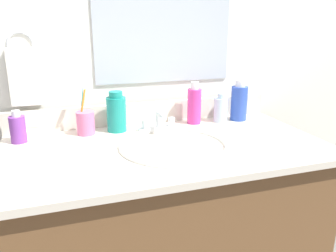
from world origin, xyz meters
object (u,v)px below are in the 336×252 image
at_px(bottle_shampoo_blue, 239,102).
at_px(faucet, 159,124).
at_px(bottle_gel_clear, 221,109).
at_px(bottle_cream_purple, 18,129).
at_px(bottle_mouthwash_teal, 116,113).
at_px(cup_pink, 85,122).
at_px(bottle_soap_pink, 194,105).
at_px(hand_towel, 24,77).
at_px(soap_bar, 34,133).

bearing_deg(bottle_shampoo_blue, faucet, -173.68).
bearing_deg(bottle_gel_clear, bottle_cream_purple, -178.95).
bearing_deg(bottle_mouthwash_teal, bottle_shampoo_blue, -0.79).
height_order(bottle_gel_clear, cup_pink, cup_pink).
height_order(faucet, bottle_soap_pink, bottle_soap_pink).
bearing_deg(bottle_mouthwash_teal, cup_pink, -177.98).
xyz_separation_m(faucet, bottle_soap_pink, (0.17, 0.05, 0.05)).
xyz_separation_m(bottle_cream_purple, bottle_soap_pink, (0.70, 0.03, 0.03)).
relative_size(bottle_cream_purple, cup_pink, 0.62).
bearing_deg(hand_towel, soap_bar, -74.99).
height_order(bottle_shampoo_blue, soap_bar, bottle_shampoo_blue).
bearing_deg(bottle_soap_pink, bottle_shampoo_blue, -3.37).
distance_m(hand_towel, bottle_cream_purple, 0.21).
xyz_separation_m(bottle_shampoo_blue, bottle_gel_clear, (-0.09, -0.00, -0.03)).
height_order(bottle_mouthwash_teal, soap_bar, bottle_mouthwash_teal).
distance_m(bottle_gel_clear, soap_bar, 0.78).
xyz_separation_m(bottle_cream_purple, bottle_shampoo_blue, (0.91, 0.02, 0.03)).
relative_size(hand_towel, bottle_gel_clear, 1.75).
distance_m(bottle_cream_purple, bottle_gel_clear, 0.82).
relative_size(bottle_mouthwash_teal, cup_pink, 0.83).
relative_size(bottle_soap_pink, cup_pink, 0.93).
bearing_deg(bottle_shampoo_blue, soap_bar, 177.08).
relative_size(faucet, cup_pink, 0.82).
distance_m(faucet, bottle_soap_pink, 0.19).
height_order(bottle_cream_purple, cup_pink, cup_pink).
relative_size(hand_towel, cup_pink, 1.13).
bearing_deg(hand_towel, cup_pink, -26.38).
bearing_deg(faucet, bottle_mouthwash_teal, 162.82).
distance_m(faucet, bottle_mouthwash_teal, 0.18).
relative_size(bottle_mouthwash_teal, bottle_gel_clear, 1.28).
bearing_deg(cup_pink, soap_bar, 168.02).
distance_m(bottle_shampoo_blue, bottle_mouthwash_teal, 0.55).
relative_size(bottle_cream_purple, bottle_soap_pink, 0.66).
height_order(hand_towel, soap_bar, hand_towel).
bearing_deg(bottle_mouthwash_teal, faucet, -17.18).
height_order(bottle_gel_clear, soap_bar, bottle_gel_clear).
xyz_separation_m(faucet, bottle_shampoo_blue, (0.38, 0.04, 0.05)).
relative_size(hand_towel, bottle_shampoo_blue, 1.22).
bearing_deg(bottle_mouthwash_teal, bottle_gel_clear, -1.10).
distance_m(bottle_cream_purple, bottle_shampoo_blue, 0.91).
height_order(bottle_shampoo_blue, cup_pink, cup_pink).
bearing_deg(bottle_cream_purple, hand_towel, 75.45).
relative_size(cup_pink, soap_bar, 3.04).
bearing_deg(hand_towel, bottle_gel_clear, -7.81).
height_order(bottle_mouthwash_teal, cup_pink, cup_pink).
distance_m(bottle_mouthwash_teal, soap_bar, 0.32).
distance_m(cup_pink, soap_bar, 0.20).
height_order(faucet, bottle_shampoo_blue, bottle_shampoo_blue).
height_order(faucet, cup_pink, cup_pink).
relative_size(bottle_soap_pink, bottle_mouthwash_teal, 1.12).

